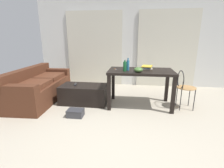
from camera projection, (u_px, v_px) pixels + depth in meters
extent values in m
plane|color=#B2A893|center=(126.00, 108.00, 3.49)|extent=(7.59, 7.59, 0.00)
cube|color=silver|center=(130.00, 42.00, 5.03)|extent=(5.72, 0.10, 2.65)
cube|color=beige|center=(94.00, 49.00, 5.14)|extent=(1.71, 0.03, 2.24)
cube|color=beige|center=(167.00, 50.00, 4.87)|extent=(1.71, 0.03, 2.24)
cube|color=#4C2819|center=(41.00, 91.00, 3.92)|extent=(0.90, 1.95, 0.44)
cube|color=#4C2819|center=(27.00, 75.00, 3.84)|extent=(0.29, 1.92, 0.32)
cube|color=#4C2819|center=(55.00, 72.00, 4.66)|extent=(0.81, 0.24, 0.17)
cube|color=#4C2819|center=(16.00, 89.00, 3.02)|extent=(0.81, 0.24, 0.17)
cube|color=#552D1C|center=(49.00, 77.00, 4.21)|extent=(0.60, 0.75, 0.10)
cube|color=#552D1C|center=(33.00, 84.00, 3.48)|extent=(0.60, 0.75, 0.10)
cube|color=black|center=(84.00, 94.00, 3.76)|extent=(1.04, 0.57, 0.41)
cube|color=black|center=(141.00, 71.00, 3.46)|extent=(1.35, 0.77, 0.05)
cube|color=black|center=(109.00, 93.00, 3.32)|extent=(0.07, 0.07, 0.74)
cube|color=black|center=(173.00, 96.00, 3.16)|extent=(0.07, 0.07, 0.74)
cube|color=black|center=(113.00, 84.00, 3.96)|extent=(0.07, 0.07, 0.74)
cube|color=black|center=(167.00, 86.00, 3.81)|extent=(0.07, 0.07, 0.74)
cylinder|color=#B7844C|center=(186.00, 88.00, 3.40)|extent=(0.38, 0.38, 0.02)
cylinder|color=black|center=(194.00, 100.00, 3.32)|extent=(0.02, 0.02, 0.45)
cylinder|color=black|center=(189.00, 96.00, 3.58)|extent=(0.02, 0.02, 0.45)
cylinder|color=black|center=(181.00, 100.00, 3.34)|extent=(0.02, 0.02, 0.45)
cylinder|color=black|center=(177.00, 96.00, 3.60)|extent=(0.02, 0.02, 0.45)
torus|color=black|center=(181.00, 80.00, 3.36)|extent=(0.04, 0.38, 0.38)
cylinder|color=black|center=(183.00, 85.00, 3.23)|extent=(0.02, 0.02, 0.16)
cylinder|color=black|center=(178.00, 81.00, 3.54)|extent=(0.02, 0.02, 0.16)
cylinder|color=teal|center=(128.00, 65.00, 3.40)|extent=(0.06, 0.06, 0.21)
cylinder|color=teal|center=(128.00, 59.00, 3.37)|extent=(0.03, 0.03, 0.05)
cylinder|color=#195B2D|center=(125.00, 67.00, 3.32)|extent=(0.07, 0.07, 0.19)
cylinder|color=#195B2D|center=(125.00, 61.00, 3.29)|extent=(0.03, 0.03, 0.04)
ellipsoid|color=#477033|center=(138.00, 70.00, 3.23)|extent=(0.18, 0.18, 0.10)
cube|color=silver|center=(147.00, 68.00, 3.61)|extent=(0.23, 0.22, 0.02)
cube|color=#33519E|center=(147.00, 67.00, 3.60)|extent=(0.20, 0.27, 0.02)
cube|color=gold|center=(147.00, 66.00, 3.60)|extent=(0.27, 0.33, 0.02)
cube|color=#9EA0A5|center=(116.00, 69.00, 3.53)|extent=(0.05, 0.06, 0.00)
torus|color=orange|center=(115.00, 69.00, 3.58)|extent=(0.03, 0.03, 0.00)
cube|color=#9EA0A5|center=(116.00, 69.00, 3.53)|extent=(0.03, 0.07, 0.00)
torus|color=orange|center=(115.00, 69.00, 3.58)|extent=(0.03, 0.03, 0.00)
cube|color=#232326|center=(75.00, 84.00, 3.73)|extent=(0.08, 0.17, 0.03)
cube|color=#38383D|center=(76.00, 114.00, 3.11)|extent=(0.29, 0.21, 0.12)
cube|color=#313135|center=(75.00, 110.00, 3.09)|extent=(0.30, 0.22, 0.02)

